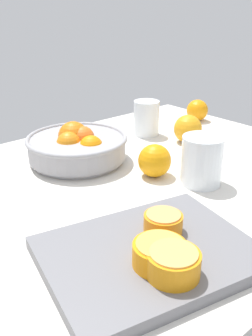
% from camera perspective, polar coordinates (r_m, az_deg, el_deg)
% --- Properties ---
extents(ground_plane, '(1.32, 0.92, 0.03)m').
position_cam_1_polar(ground_plane, '(0.93, -1.31, -3.44)').
color(ground_plane, silver).
extents(fruit_bowl, '(0.28, 0.28, 0.11)m').
position_cam_1_polar(fruit_bowl, '(1.05, -7.28, 3.24)').
color(fruit_bowl, '#99999E').
rests_on(fruit_bowl, ground_plane).
extents(juice_glass, '(0.10, 0.10, 0.12)m').
position_cam_1_polar(juice_glass, '(0.93, 11.21, 0.80)').
color(juice_glass, white).
rests_on(juice_glass, ground_plane).
extents(second_glass, '(0.08, 0.08, 0.11)m').
position_cam_1_polar(second_glass, '(1.26, 3.05, 7.16)').
color(second_glass, white).
rests_on(second_glass, ground_plane).
extents(cutting_board, '(0.41, 0.34, 0.02)m').
position_cam_1_polar(cutting_board, '(0.67, 3.47, -12.73)').
color(cutting_board, slate).
rests_on(cutting_board, ground_plane).
extents(orange_half_0, '(0.07, 0.07, 0.04)m').
position_cam_1_polar(orange_half_0, '(0.70, 5.57, -8.12)').
color(orange_half_0, orange).
rests_on(orange_half_0, cutting_board).
extents(orange_half_1, '(0.08, 0.08, 0.04)m').
position_cam_1_polar(orange_half_1, '(0.60, 7.05, -13.95)').
color(orange_half_1, orange).
rests_on(orange_half_1, cutting_board).
extents(orange_half_2, '(0.09, 0.09, 0.04)m').
position_cam_1_polar(orange_half_2, '(0.62, 5.05, -12.64)').
color(orange_half_2, orange).
rests_on(orange_half_2, cutting_board).
extents(loose_orange_0, '(0.08, 0.08, 0.08)m').
position_cam_1_polar(loose_orange_0, '(1.44, 10.59, 8.47)').
color(loose_orange_0, orange).
rests_on(loose_orange_0, ground_plane).
extents(loose_orange_2, '(0.09, 0.09, 0.09)m').
position_cam_1_polar(loose_orange_2, '(1.21, 9.21, 5.79)').
color(loose_orange_2, orange).
rests_on(loose_orange_2, ground_plane).
extents(loose_orange_4, '(0.08, 0.08, 0.08)m').
position_cam_1_polar(loose_orange_4, '(0.96, 4.29, 1.10)').
color(loose_orange_4, orange).
rests_on(loose_orange_4, ground_plane).
extents(herb_sprig_0, '(0.09, 0.01, 0.01)m').
position_cam_1_polar(herb_sprig_0, '(1.27, -6.55, 4.95)').
color(herb_sprig_0, '#4B7B31').
rests_on(herb_sprig_0, ground_plane).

